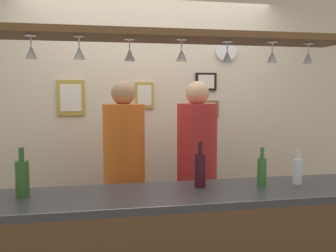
{
  "coord_description": "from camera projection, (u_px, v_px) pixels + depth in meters",
  "views": [
    {
      "loc": [
        -0.49,
        -2.52,
        1.59
      ],
      "look_at": [
        0.0,
        0.1,
        1.34
      ],
      "focal_mm": 38.58,
      "sensor_mm": 36.0,
      "label": 1
    }
  ],
  "objects": [
    {
      "name": "back_wall",
      "position": [
        150.0,
        121.0,
        3.66
      ],
      "size": [
        4.4,
        0.06,
        2.6
      ],
      "primitive_type": "cube",
      "color": "beige",
      "rests_on": "ground_plane"
    },
    {
      "name": "hanging_wineglass_left",
      "position": [
        79.0,
        52.0,
        2.07
      ],
      "size": [
        0.07,
        0.07,
        0.13
      ],
      "color": "silver",
      "rests_on": "overhead_glass_rack"
    },
    {
      "name": "picture_frame_caricature",
      "position": [
        71.0,
        98.0,
        3.45
      ],
      "size": [
        0.26,
        0.02,
        0.34
      ],
      "color": "#B29338",
      "rests_on": "back_wall"
    },
    {
      "name": "bottle_wine_dark_red",
      "position": [
        200.0,
        169.0,
        2.38
      ],
      "size": [
        0.08,
        0.08,
        0.3
      ],
      "color": "#380F19",
      "rests_on": "bar_counter"
    },
    {
      "name": "overhead_glass_rack",
      "position": [
        180.0,
        37.0,
        2.23
      ],
      "size": [
        2.2,
        0.36,
        0.04
      ],
      "primitive_type": "cube",
      "color": "brown"
    },
    {
      "name": "person_right_red_shirt",
      "position": [
        197.0,
        160.0,
        3.07
      ],
      "size": [
        0.34,
        0.34,
        1.68
      ],
      "color": "#2D334C",
      "rests_on": "ground_plane"
    },
    {
      "name": "bar_counter",
      "position": [
        186.0,
        249.0,
        2.15
      ],
      "size": [
        2.7,
        0.55,
        0.96
      ],
      "color": "#38383D",
      "rests_on": "ground_plane"
    },
    {
      "name": "picture_frame_crest",
      "position": [
        144.0,
        95.0,
        3.58
      ],
      "size": [
        0.18,
        0.02,
        0.26
      ],
      "color": "#B29338",
      "rests_on": "back_wall"
    },
    {
      "name": "hanging_wineglass_right",
      "position": [
        272.0,
        56.0,
        2.31
      ],
      "size": [
        0.07,
        0.07,
        0.13
      ],
      "color": "silver",
      "rests_on": "overhead_glass_rack"
    },
    {
      "name": "picture_frame_lower_pair",
      "position": [
        204.0,
        109.0,
        3.71
      ],
      "size": [
        0.3,
        0.02,
        0.18
      ],
      "color": "brown",
      "rests_on": "back_wall"
    },
    {
      "name": "wall_clock",
      "position": [
        226.0,
        50.0,
        3.69
      ],
      "size": [
        0.22,
        0.03,
        0.22
      ],
      "primitive_type": "cylinder",
      "rotation": [
        1.57,
        0.0,
        0.0
      ],
      "color": "white",
      "rests_on": "back_wall"
    },
    {
      "name": "hanging_wineglass_center_left",
      "position": [
        130.0,
        54.0,
        2.18
      ],
      "size": [
        0.07,
        0.07,
        0.13
      ],
      "color": "silver",
      "rests_on": "overhead_glass_rack"
    },
    {
      "name": "hanging_wineglass_far_left",
      "position": [
        31.0,
        51.0,
        2.04
      ],
      "size": [
        0.07,
        0.07,
        0.13
      ],
      "color": "silver",
      "rests_on": "overhead_glass_rack"
    },
    {
      "name": "person_left_orange_shirt",
      "position": [
        124.0,
        163.0,
        2.96
      ],
      "size": [
        0.34,
        0.34,
        1.68
      ],
      "color": "#2D334C",
      "rests_on": "ground_plane"
    },
    {
      "name": "bottle_champagne_green",
      "position": [
        22.0,
        178.0,
        2.14
      ],
      "size": [
        0.08,
        0.08,
        0.3
      ],
      "color": "#2D5623",
      "rests_on": "bar_counter"
    },
    {
      "name": "hanging_wineglass_center",
      "position": [
        182.0,
        54.0,
        2.19
      ],
      "size": [
        0.07,
        0.07,
        0.13
      ],
      "color": "silver",
      "rests_on": "overhead_glass_rack"
    },
    {
      "name": "hanging_wineglass_far_right",
      "position": [
        308.0,
        57.0,
        2.38
      ],
      "size": [
        0.07,
        0.07,
        0.13
      ],
      "color": "silver",
      "rests_on": "overhead_glass_rack"
    },
    {
      "name": "hanging_wineglass_center_right",
      "position": [
        227.0,
        56.0,
        2.29
      ],
      "size": [
        0.07,
        0.07,
        0.13
      ],
      "color": "silver",
      "rests_on": "overhead_glass_rack"
    },
    {
      "name": "picture_frame_upper_small",
      "position": [
        206.0,
        82.0,
        3.68
      ],
      "size": [
        0.22,
        0.02,
        0.18
      ],
      "color": "black",
      "rests_on": "back_wall"
    },
    {
      "name": "bottle_beer_green_import",
      "position": [
        262.0,
        171.0,
        2.4
      ],
      "size": [
        0.06,
        0.06,
        0.26
      ],
      "color": "#336B2D",
      "rests_on": "bar_counter"
    },
    {
      "name": "bottle_soda_clear",
      "position": [
        298.0,
        171.0,
        2.46
      ],
      "size": [
        0.06,
        0.06,
        0.23
      ],
      "color": "silver",
      "rests_on": "bar_counter"
    }
  ]
}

